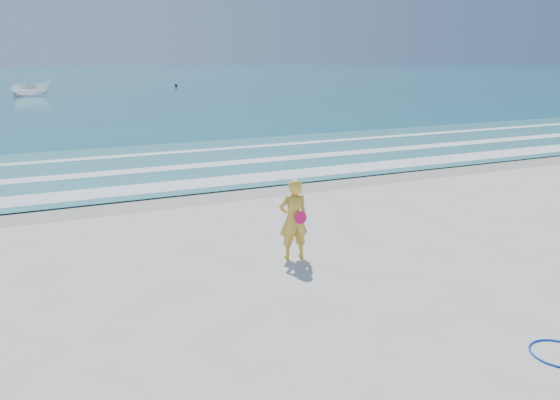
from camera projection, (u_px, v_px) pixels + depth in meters
name	position (u px, v px, depth m)	size (l,w,h in m)	color
ground	(383.00, 310.00, 9.40)	(400.00, 400.00, 0.00)	silver
wet_sand	(219.00, 192.00, 17.32)	(400.00, 2.40, 0.00)	#B2A893
ocean	(59.00, 77.00, 101.80)	(400.00, 190.00, 0.04)	#19727F
shallow	(180.00, 163.00, 21.71)	(400.00, 10.00, 0.01)	#59B7AD
foam_near	(207.00, 182.00, 18.45)	(400.00, 1.40, 0.01)	white
foam_mid	(185.00, 167.00, 21.00)	(400.00, 0.90, 0.01)	white
foam_far	(166.00, 153.00, 23.91)	(400.00, 0.60, 0.01)	white
hoop	(558.00, 353.00, 8.02)	(0.81, 0.81, 0.03)	#0B3BCE
boat	(31.00, 89.00, 55.15)	(1.47, 3.90, 1.51)	white
buoy	(176.00, 85.00, 70.97)	(0.37, 0.37, 0.37)	black
woman	(293.00, 219.00, 11.57)	(0.67, 0.47, 1.75)	gold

